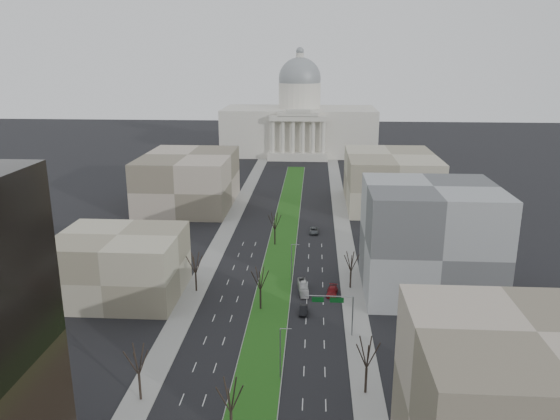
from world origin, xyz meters
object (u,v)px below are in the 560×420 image
at_px(car_black, 303,310).
at_px(car_red, 332,291).
at_px(car_grey_far, 314,231).
at_px(box_van, 303,288).

distance_m(car_black, car_red, 11.21).
distance_m(car_grey_far, box_van, 42.32).
bearing_deg(car_red, car_black, -115.74).
distance_m(car_red, box_van, 6.50).
relative_size(car_red, box_van, 0.69).
bearing_deg(box_van, car_red, -14.46).
relative_size(car_black, car_red, 0.85).
height_order(car_grey_far, box_van, box_van).
bearing_deg(box_van, car_grey_far, 80.20).
distance_m(car_red, car_grey_far, 43.33).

